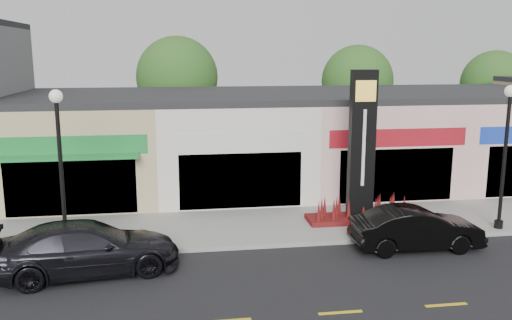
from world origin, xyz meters
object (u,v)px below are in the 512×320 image
Objects in this scene: pylon_sign at (361,169)px; lamp_west_near at (60,155)px; lamp_east_near at (506,143)px; car_black_conv at (416,229)px; car_dark_sedan at (87,248)px.

lamp_west_near is at bearing -171.23° from pylon_sign.
car_black_conv is (-3.98, -1.30, -2.73)m from lamp_east_near.
car_dark_sedan is (0.97, -1.79, -2.66)m from lamp_west_near.
lamp_east_near is 15.37m from car_dark_sedan.
car_black_conv is at bearing -96.66° from car_dark_sedan.
lamp_west_near is at bearing 180.00° from lamp_east_near.
pylon_sign is 1.33× the size of car_black_conv.
car_black_conv is at bearing -6.17° from lamp_west_near.
lamp_west_near is 3.35m from car_dark_sedan.
lamp_west_near is 16.00m from lamp_east_near.
lamp_east_near is 0.97× the size of car_dark_sedan.
lamp_east_near is 5.00m from car_black_conv.
lamp_east_near is at bearing -92.41° from car_dark_sedan.
lamp_west_near is at bearing 19.33° from car_dark_sedan.
car_black_conv is at bearing -161.91° from lamp_east_near.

